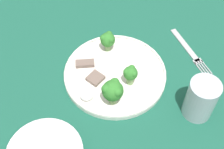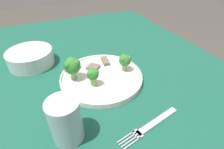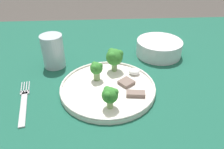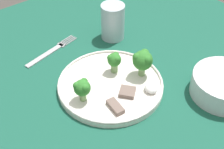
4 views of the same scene
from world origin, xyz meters
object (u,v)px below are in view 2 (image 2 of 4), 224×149
at_px(fork, 150,126).
at_px(cream_bowl, 31,58).
at_px(drinking_glass, 66,122).
at_px(dinner_plate, 101,77).

height_order(fork, cream_bowl, cream_bowl).
distance_m(fork, cream_bowl, 0.47).
bearing_deg(drinking_glass, fork, -105.97).
relative_size(cream_bowl, drinking_glass, 1.48).
bearing_deg(fork, drinking_glass, 74.03).
bearing_deg(cream_bowl, drinking_glass, -171.34).
bearing_deg(drinking_glass, dinner_plate, -40.75).
bearing_deg(cream_bowl, dinner_plate, -133.78).
bearing_deg(fork, cream_bowl, 30.16).
distance_m(cream_bowl, drinking_glass, 0.36).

